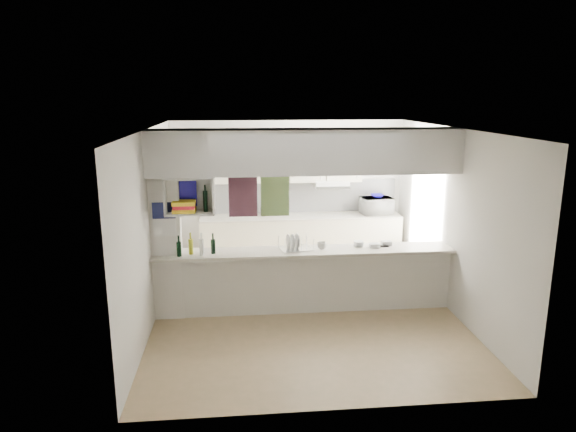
{
  "coord_description": "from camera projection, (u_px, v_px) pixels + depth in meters",
  "views": [
    {
      "loc": [
        -0.91,
        -6.83,
        3.04
      ],
      "look_at": [
        -0.19,
        0.5,
        1.3
      ],
      "focal_mm": 32.0,
      "sensor_mm": 36.0,
      "label": 1
    }
  ],
  "objects": [
    {
      "name": "floor",
      "position": [
        304.0,
        311.0,
        7.4
      ],
      "size": [
        4.8,
        4.8,
        0.0
      ],
      "primitive_type": "plane",
      "color": "#998359",
      "rests_on": "ground"
    },
    {
      "name": "wall_back",
      "position": [
        288.0,
        192.0,
        9.42
      ],
      "size": [
        4.2,
        0.0,
        4.2
      ],
      "primitive_type": "plane",
      "rotation": [
        1.57,
        0.0,
        0.0
      ],
      "color": "silver",
      "rests_on": "floor"
    },
    {
      "name": "cubby_shelf",
      "position": [
        189.0,
        198.0,
        6.8
      ],
      "size": [
        0.65,
        0.35,
        0.5
      ],
      "color": "white",
      "rests_on": "bulkhead"
    },
    {
      "name": "wall_right",
      "position": [
        451.0,
        220.0,
        7.3
      ],
      "size": [
        0.0,
        4.8,
        4.8
      ],
      "primitive_type": "plane",
      "rotation": [
        1.57,
        0.0,
        -1.57
      ],
      "color": "silver",
      "rests_on": "floor"
    },
    {
      "name": "bowl",
      "position": [
        377.0,
        196.0,
        9.3
      ],
      "size": [
        0.24,
        0.24,
        0.06
      ],
      "primitive_type": "imported",
      "color": "#130C8B",
      "rests_on": "microwave"
    },
    {
      "name": "wall_left",
      "position": [
        151.0,
        227.0,
        6.9
      ],
      "size": [
        0.0,
        4.8,
        4.8
      ],
      "primitive_type": "plane",
      "rotation": [
        1.57,
        0.0,
        1.57
      ],
      "color": "silver",
      "rests_on": "floor"
    },
    {
      "name": "dish_rack",
      "position": [
        296.0,
        243.0,
        7.21
      ],
      "size": [
        0.49,
        0.41,
        0.23
      ],
      "rotation": [
        0.0,
        0.0,
        0.21
      ],
      "color": "silver",
      "rests_on": "breakfast_bar"
    },
    {
      "name": "wine_bottles",
      "position": [
        196.0,
        247.0,
        6.94
      ],
      "size": [
        0.51,
        0.14,
        0.32
      ],
      "color": "black",
      "rests_on": "breakfast_bar"
    },
    {
      "name": "servery_partition",
      "position": [
        293.0,
        198.0,
        7.0
      ],
      "size": [
        4.2,
        0.5,
        2.6
      ],
      "color": "silver",
      "rests_on": "floor"
    },
    {
      "name": "ceiling",
      "position": [
        306.0,
        129.0,
        6.8
      ],
      "size": [
        4.8,
        4.8,
        0.0
      ],
      "primitive_type": "plane",
      "color": "white",
      "rests_on": "wall_back"
    },
    {
      "name": "cup",
      "position": [
        322.0,
        246.0,
        7.17
      ],
      "size": [
        0.17,
        0.17,
        0.1
      ],
      "primitive_type": "imported",
      "rotation": [
        0.0,
        0.0,
        -0.39
      ],
      "color": "white",
      "rests_on": "dish_rack"
    },
    {
      "name": "knife_block",
      "position": [
        270.0,
        209.0,
        9.24
      ],
      "size": [
        0.13,
        0.12,
        0.22
      ],
      "primitive_type": "cube",
      "rotation": [
        0.0,
        0.0,
        0.36
      ],
      "color": "#53311C",
      "rests_on": "bench_top"
    },
    {
      "name": "microwave",
      "position": [
        377.0,
        206.0,
        9.33
      ],
      "size": [
        0.59,
        0.43,
        0.3
      ],
      "primitive_type": "imported",
      "rotation": [
        0.0,
        0.0,
        3.26
      ],
      "color": "white",
      "rests_on": "bench_top"
    },
    {
      "name": "plastic_tubs",
      "position": [
        371.0,
        244.0,
        7.36
      ],
      "size": [
        0.55,
        0.22,
        0.07
      ],
      "color": "silver",
      "rests_on": "breakfast_bar"
    },
    {
      "name": "kitchen_run",
      "position": [
        298.0,
        220.0,
        9.3
      ],
      "size": [
        3.6,
        0.63,
        2.24
      ],
      "color": "#ECE8C8",
      "rests_on": "floor"
    },
    {
      "name": "utensil_jar",
      "position": [
        264.0,
        212.0,
        9.21
      ],
      "size": [
        0.11,
        0.11,
        0.15
      ],
      "primitive_type": "cylinder",
      "color": "black",
      "rests_on": "bench_top"
    }
  ]
}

